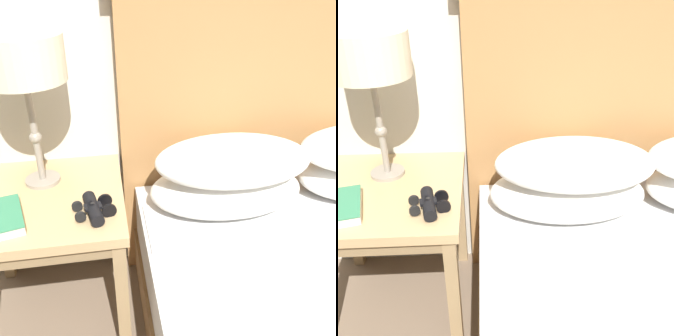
% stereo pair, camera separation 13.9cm
% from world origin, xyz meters
% --- Properties ---
extents(nightstand, '(0.58, 0.58, 0.58)m').
position_xyz_m(nightstand, '(-0.50, 0.81, 0.51)').
color(nightstand, tan).
rests_on(nightstand, ground_plane).
extents(table_lamp, '(0.28, 0.28, 0.55)m').
position_xyz_m(table_lamp, '(-0.50, 0.91, 1.04)').
color(table_lamp, gray).
rests_on(table_lamp, nightstand).
extents(book_on_nightstand, '(0.18, 0.23, 0.03)m').
position_xyz_m(book_on_nightstand, '(-0.61, 0.67, 0.60)').
color(book_on_nightstand, silver).
rests_on(book_on_nightstand, nightstand).
extents(binoculars_pair, '(0.15, 0.16, 0.05)m').
position_xyz_m(binoculars_pair, '(-0.31, 0.67, 0.61)').
color(binoculars_pair, black).
rests_on(binoculars_pair, nightstand).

